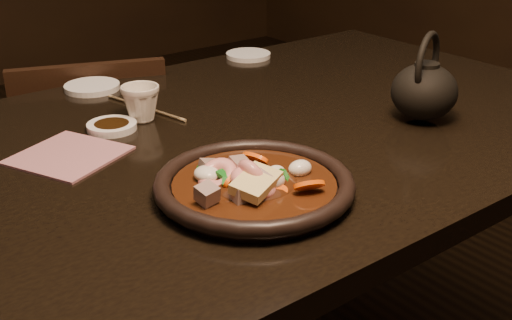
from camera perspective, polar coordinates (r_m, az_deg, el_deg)
table at (r=1.18m, az=-3.27°, el=-1.33°), size 1.60×0.90×0.75m
chair at (r=1.74m, az=-13.85°, el=-2.25°), size 0.48×0.48×0.79m
plate at (r=0.94m, az=-0.15°, el=-2.28°), size 0.30×0.30×0.03m
stirfry at (r=0.93m, az=-0.35°, el=-1.96°), size 0.20×0.19×0.06m
soy_dish at (r=1.21m, az=-12.69°, el=2.93°), size 0.09×0.09×0.01m
saucer_left at (r=1.45m, az=-14.37°, el=6.32°), size 0.12×0.12×0.01m
saucer_right at (r=1.66m, az=-0.69°, el=9.31°), size 0.11×0.11×0.01m
tea_cup at (r=1.23m, az=-10.20°, el=5.11°), size 0.08×0.07×0.07m
chopsticks at (r=1.30m, az=-9.82°, el=4.60°), size 0.06×0.22×0.01m
napkin at (r=1.11m, az=-16.31°, el=0.40°), size 0.21×0.21×0.00m
teapot at (r=1.25m, az=14.76°, el=6.16°), size 0.15×0.12×0.17m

